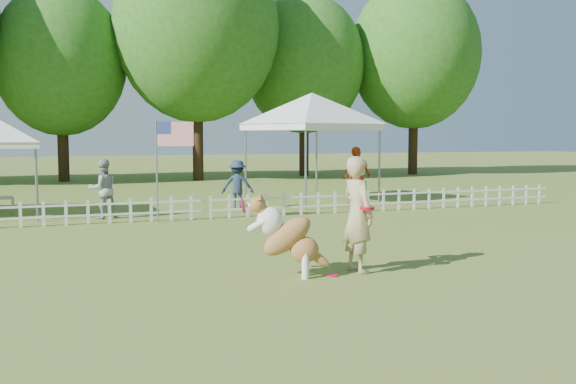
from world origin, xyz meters
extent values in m
plane|color=#4B6620|center=(0.00, 0.00, 0.00)|extent=(120.00, 120.00, 0.00)
imported|color=tan|center=(0.91, -0.06, 0.91)|extent=(0.52, 0.71, 1.82)
cylinder|color=red|center=(0.43, -0.19, 0.01)|extent=(0.26, 0.26, 0.02)
imported|color=#9A9CA0|center=(-2.32, 8.03, 0.76)|extent=(0.86, 0.74, 1.53)
imported|color=#212F48|center=(1.44, 8.68, 0.71)|extent=(1.04, 0.79, 1.43)
imported|color=red|center=(5.14, 8.50, 0.90)|extent=(1.14, 0.73, 1.80)
camera|label=1|loc=(-3.54, -8.97, 2.14)|focal=40.00mm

